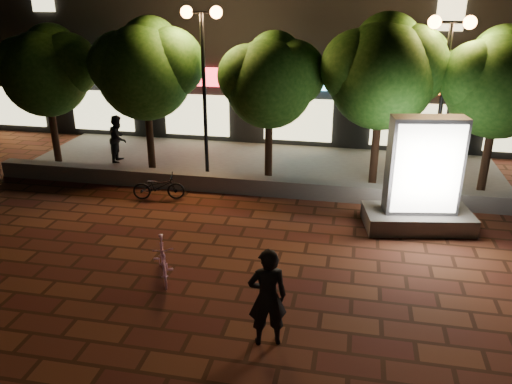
% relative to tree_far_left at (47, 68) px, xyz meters
% --- Properties ---
extents(ground, '(80.00, 80.00, 0.00)m').
position_rel_tree_far_left_xyz_m(ground, '(6.95, -5.46, -3.29)').
color(ground, brown).
rests_on(ground, ground).
extents(retaining_wall, '(16.00, 0.45, 0.50)m').
position_rel_tree_far_left_xyz_m(retaining_wall, '(6.95, -1.46, -3.04)').
color(retaining_wall, slate).
rests_on(retaining_wall, ground).
extents(sidewalk, '(16.00, 5.00, 0.08)m').
position_rel_tree_far_left_xyz_m(sidewalk, '(6.95, 1.04, -3.25)').
color(sidewalk, slate).
rests_on(sidewalk, ground).
extents(building_block, '(28.00, 8.12, 11.30)m').
position_rel_tree_far_left_xyz_m(building_block, '(6.94, 7.53, 1.70)').
color(building_block, black).
rests_on(building_block, ground).
extents(tree_far_left, '(3.36, 2.80, 4.63)m').
position_rel_tree_far_left_xyz_m(tree_far_left, '(0.00, 0.00, 0.00)').
color(tree_far_left, black).
rests_on(tree_far_left, sidewalk).
extents(tree_left, '(3.60, 3.00, 4.89)m').
position_rel_tree_far_left_xyz_m(tree_left, '(3.50, 0.00, 0.15)').
color(tree_left, black).
rests_on(tree_left, sidewalk).
extents(tree_mid, '(3.24, 2.70, 4.50)m').
position_rel_tree_far_left_xyz_m(tree_mid, '(7.50, -0.00, -0.08)').
color(tree_mid, black).
rests_on(tree_mid, sidewalk).
extents(tree_right, '(3.72, 3.10, 5.07)m').
position_rel_tree_far_left_xyz_m(tree_right, '(10.80, 0.00, 0.27)').
color(tree_right, black).
rests_on(tree_right, sidewalk).
extents(tree_far_right, '(3.48, 2.90, 4.76)m').
position_rel_tree_far_left_xyz_m(tree_far_right, '(14.00, 0.00, 0.08)').
color(tree_far_right, black).
rests_on(tree_far_right, sidewalk).
extents(street_lamp_left, '(1.26, 0.36, 5.18)m').
position_rel_tree_far_left_xyz_m(street_lamp_left, '(5.45, -0.26, 0.74)').
color(street_lamp_left, black).
rests_on(street_lamp_left, sidewalk).
extents(street_lamp_right, '(1.26, 0.36, 4.98)m').
position_rel_tree_far_left_xyz_m(street_lamp_right, '(12.45, -0.26, 0.60)').
color(street_lamp_right, black).
rests_on(street_lamp_right, sidewalk).
extents(ad_kiosk, '(2.86, 1.77, 2.89)m').
position_rel_tree_far_left_xyz_m(ad_kiosk, '(11.84, -2.92, -2.13)').
color(ad_kiosk, slate).
rests_on(ad_kiosk, ground).
extents(scooter_pink, '(1.00, 1.51, 0.88)m').
position_rel_tree_far_left_xyz_m(scooter_pink, '(6.35, -6.54, -2.85)').
color(scooter_pink, '#E89ED8').
rests_on(scooter_pink, ground).
extents(rider, '(0.76, 0.61, 1.82)m').
position_rel_tree_far_left_xyz_m(rider, '(8.87, -8.21, -2.38)').
color(rider, black).
rests_on(rider, ground).
extents(scooter_parked, '(1.58, 0.86, 0.79)m').
position_rel_tree_far_left_xyz_m(scooter_parked, '(4.64, -2.46, -2.90)').
color(scooter_parked, black).
rests_on(scooter_parked, ground).
extents(pedestrian, '(0.70, 0.86, 1.63)m').
position_rel_tree_far_left_xyz_m(pedestrian, '(2.07, 0.41, -2.40)').
color(pedestrian, black).
rests_on(pedestrian, sidewalk).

